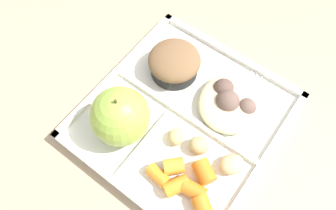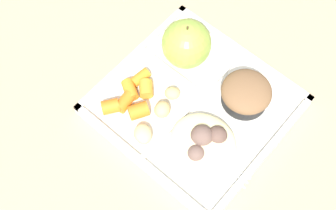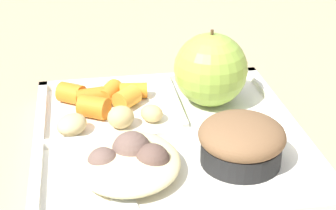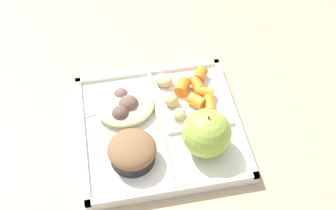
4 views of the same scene
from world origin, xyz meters
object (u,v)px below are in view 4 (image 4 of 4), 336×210
plastic_fork (108,107)px  bran_muffin (132,151)px  lunch_tray (160,128)px  green_apple (207,133)px

plastic_fork → bran_muffin: bearing=104.6°
bran_muffin → plastic_fork: bran_muffin is taller
bran_muffin → plastic_fork: bearing=-75.4°
lunch_tray → green_apple: (-0.07, 0.06, 0.05)m
green_apple → plastic_fork: bearing=-36.9°
green_apple → plastic_fork: 0.21m
lunch_tray → green_apple: bearing=139.2°
bran_muffin → green_apple: bearing=180.0°
lunch_tray → green_apple: 0.11m
bran_muffin → plastic_fork: 0.13m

